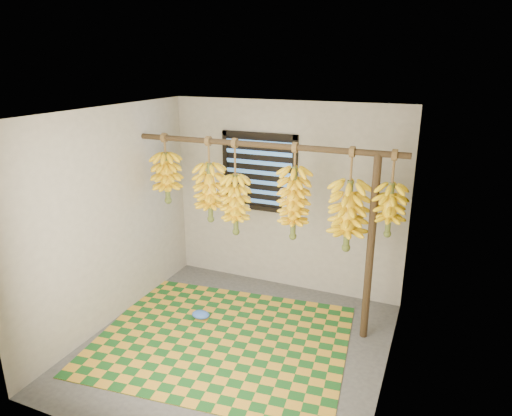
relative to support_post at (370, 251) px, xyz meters
The scene contains 16 objects.
floor 1.71m from the support_post, 149.74° to the right, with size 3.00×3.00×0.01m, color #434343.
ceiling 1.98m from the support_post, 149.74° to the right, with size 3.00×3.00×0.01m, color silver.
wall_back 1.46m from the support_post, 146.14° to the left, with size 3.00×0.01×2.40m, color gray.
wall_left 2.80m from the support_post, 165.49° to the right, with size 0.01×3.00×2.40m, color gray.
wall_right 0.79m from the support_post, 66.46° to the right, with size 0.01×3.00×2.40m, color gray.
window 1.80m from the support_post, 153.40° to the left, with size 1.00×0.04×1.00m.
hanging_pole 1.56m from the support_post, behind, with size 0.06×0.06×3.00m, color #3D2C1A.
support_post is the anchor object (origin of this frame).
woven_mat 1.82m from the support_post, 154.45° to the right, with size 2.60×2.08×0.01m, color #18521C.
plastic_bag 2.06m from the support_post, 167.76° to the right, with size 0.21×0.15×0.09m, color blue.
banana_bunch_a 2.46m from the support_post, behind, with size 0.34×0.34×0.82m.
banana_bunch_b 1.88m from the support_post, behind, with size 0.37×0.37×0.98m.
banana_bunch_c 1.54m from the support_post, behind, with size 0.32×0.32×1.09m.
banana_bunch_d 0.92m from the support_post, behind, with size 0.34×0.34×1.04m.
banana_bunch_e 0.42m from the support_post, behind, with size 0.40×0.40×1.08m.
banana_bunch_f 0.48m from the support_post, ahead, with size 0.31×0.31×0.86m.
Camera 1 is at (1.79, -3.69, 2.85)m, focal length 32.00 mm.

